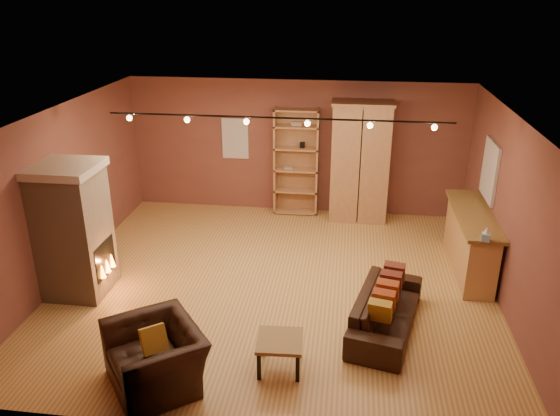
# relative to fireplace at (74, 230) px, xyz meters

# --- Properties ---
(floor) EXTENTS (7.00, 7.00, 0.00)m
(floor) POSITION_rel_fireplace_xyz_m (3.04, 0.60, -1.06)
(floor) COLOR #AA7B3C
(floor) RESTS_ON ground
(ceiling) EXTENTS (7.00, 7.00, 0.00)m
(ceiling) POSITION_rel_fireplace_xyz_m (3.04, 0.60, 1.74)
(ceiling) COLOR brown
(ceiling) RESTS_ON back_wall
(back_wall) EXTENTS (7.00, 0.02, 2.80)m
(back_wall) POSITION_rel_fireplace_xyz_m (3.04, 3.85, 0.34)
(back_wall) COLOR brown
(back_wall) RESTS_ON floor
(left_wall) EXTENTS (0.02, 6.50, 2.80)m
(left_wall) POSITION_rel_fireplace_xyz_m (-0.46, 0.60, 0.34)
(left_wall) COLOR brown
(left_wall) RESTS_ON floor
(right_wall) EXTENTS (0.02, 6.50, 2.80)m
(right_wall) POSITION_rel_fireplace_xyz_m (6.54, 0.60, 0.34)
(right_wall) COLOR brown
(right_wall) RESTS_ON floor
(fireplace) EXTENTS (1.01, 0.98, 2.12)m
(fireplace) POSITION_rel_fireplace_xyz_m (0.00, 0.00, 0.00)
(fireplace) COLOR tan
(fireplace) RESTS_ON floor
(back_window) EXTENTS (0.56, 0.04, 0.86)m
(back_window) POSITION_rel_fireplace_xyz_m (1.74, 3.83, 0.49)
(back_window) COLOR beige
(back_window) RESTS_ON back_wall
(bookcase) EXTENTS (0.92, 0.36, 2.25)m
(bookcase) POSITION_rel_fireplace_xyz_m (3.05, 3.73, 0.08)
(bookcase) COLOR tan
(bookcase) RESTS_ON floor
(armoire) EXTENTS (1.21, 0.69, 2.47)m
(armoire) POSITION_rel_fireplace_xyz_m (4.36, 3.54, 0.18)
(armoire) COLOR tan
(armoire) RESTS_ON floor
(bar_counter) EXTENTS (0.60, 2.21, 1.06)m
(bar_counter) POSITION_rel_fireplace_xyz_m (6.24, 1.52, -0.52)
(bar_counter) COLOR tan
(bar_counter) RESTS_ON floor
(tissue_box) EXTENTS (0.15, 0.15, 0.23)m
(tissue_box) POSITION_rel_fireplace_xyz_m (6.19, 0.44, 0.09)
(tissue_box) COLOR #83B5D2
(tissue_box) RESTS_ON bar_counter
(right_window) EXTENTS (0.05, 0.90, 1.00)m
(right_window) POSITION_rel_fireplace_xyz_m (6.51, 2.00, 0.59)
(right_window) COLOR beige
(right_window) RESTS_ON right_wall
(loveseat) EXTENTS (1.00, 2.03, 0.79)m
(loveseat) POSITION_rel_fireplace_xyz_m (4.77, -0.42, -0.66)
(loveseat) COLOR black
(loveseat) RESTS_ON floor
(armchair) EXTENTS (1.32, 1.39, 1.02)m
(armchair) POSITION_rel_fireplace_xyz_m (1.94, -1.97, -0.55)
(armchair) COLOR black
(armchair) RESTS_ON floor
(coffee_table) EXTENTS (0.60, 0.60, 0.43)m
(coffee_table) POSITION_rel_fireplace_xyz_m (3.39, -1.49, -0.69)
(coffee_table) COLOR olive
(coffee_table) RESTS_ON floor
(track_rail) EXTENTS (5.20, 0.09, 0.13)m
(track_rail) POSITION_rel_fireplace_xyz_m (3.04, 0.80, 1.63)
(track_rail) COLOR black
(track_rail) RESTS_ON ceiling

